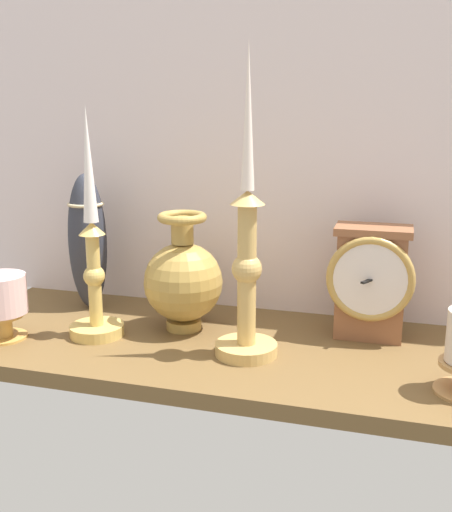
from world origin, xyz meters
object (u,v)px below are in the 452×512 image
at_px(candlestick_tall_left, 247,268).
at_px(candlestick_tall_center, 94,265).
at_px(tall_ceramic_vase, 88,241).
at_px(mantel_clock, 371,281).
at_px(brass_vase_bulbous, 183,279).
at_px(pillar_candle_front, 0,301).

height_order(candlestick_tall_left, candlestick_tall_center, candlestick_tall_left).
height_order(candlestick_tall_left, tall_ceramic_vase, candlestick_tall_left).
bearing_deg(mantel_clock, candlestick_tall_left, -143.94).
distance_m(candlestick_tall_left, brass_vase_bulbous, 0.16).
height_order(mantel_clock, candlestick_tall_center, candlestick_tall_center).
bearing_deg(tall_ceramic_vase, candlestick_tall_left, -22.30).
bearing_deg(brass_vase_bulbous, pillar_candle_front, -155.25).
bearing_deg(brass_vase_bulbous, tall_ceramic_vase, 163.96).
distance_m(mantel_clock, brass_vase_bulbous, 0.30).
xyz_separation_m(brass_vase_bulbous, pillar_candle_front, (-0.26, -0.12, -0.02)).
bearing_deg(mantel_clock, brass_vase_bulbous, -171.09).
relative_size(brass_vase_bulbous, tall_ceramic_vase, 0.79).
relative_size(candlestick_tall_center, pillar_candle_front, 3.14).
bearing_deg(tall_ceramic_vase, pillar_candle_front, -107.89).
distance_m(brass_vase_bulbous, tall_ceramic_vase, 0.22).
relative_size(mantel_clock, candlestick_tall_center, 0.49).
bearing_deg(candlestick_tall_left, candlestick_tall_center, 177.97).
bearing_deg(mantel_clock, candlestick_tall_center, -164.76).
bearing_deg(mantel_clock, tall_ceramic_vase, 178.60).
xyz_separation_m(pillar_candle_front, tall_ceramic_vase, (0.06, 0.18, 0.06)).
xyz_separation_m(mantel_clock, candlestick_tall_left, (-0.17, -0.12, 0.04)).
bearing_deg(pillar_candle_front, candlestick_tall_center, 20.92).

